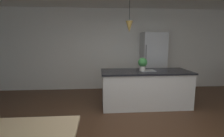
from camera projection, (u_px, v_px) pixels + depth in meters
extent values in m
cube|color=white|center=(117.00, 50.00, 5.93)|extent=(10.00, 0.12, 2.70)
cube|color=silver|center=(145.00, 89.00, 4.39)|extent=(2.14, 0.86, 0.88)
cube|color=black|center=(146.00, 72.00, 4.32)|extent=(2.20, 0.92, 0.04)
cube|color=gray|center=(147.00, 71.00, 4.32)|extent=(0.36, 0.30, 0.01)
cube|color=silver|center=(153.00, 62.00, 5.68)|extent=(0.74, 0.64, 1.91)
cylinder|color=#4C4C4C|center=(146.00, 63.00, 5.32)|extent=(0.02, 0.02, 1.14)
cylinder|color=black|center=(130.00, 8.00, 4.05)|extent=(0.01, 0.01, 0.60)
cone|color=olive|center=(129.00, 27.00, 4.12)|extent=(0.17, 0.17, 0.26)
cylinder|color=beige|center=(142.00, 69.00, 4.30)|extent=(0.15, 0.15, 0.12)
sphere|color=#387F3D|center=(143.00, 62.00, 4.28)|extent=(0.23, 0.23, 0.23)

